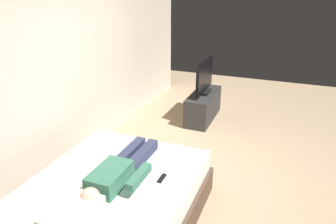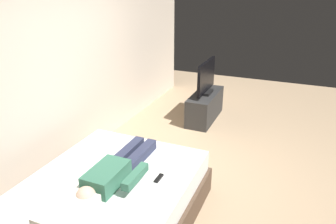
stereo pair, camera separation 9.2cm
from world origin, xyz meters
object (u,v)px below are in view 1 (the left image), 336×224
Objects in this scene: remote at (162,178)px; tv at (204,78)px; bed at (114,201)px; pillow at (72,214)px; person at (118,171)px; tv_stand at (203,106)px.

tv reaches higher than remote.
bed is 0.71m from pillow.
person is (0.66, -0.05, 0.02)m from pillow.
pillow is 0.55× the size of tv.
pillow is at bearing 175.41° from person.
pillow is 3.64m from tv_stand.
pillow is at bearing 180.00° from bed.
bed is 12.68× the size of remote.
bed is 1.73× the size of tv_stand.
pillow reaches higher than tv_stand.
person is 1.43× the size of tv.
remote is at bearing -172.70° from tv_stand.
pillow is at bearing 150.55° from remote.
tv_stand is at bearing -1.88° from bed.
remote is (0.18, -0.46, 0.29)m from bed.
tv reaches higher than person.
person is at bearing 110.47° from remote.
bed is at bearing 178.12° from tv.
tv_stand is at bearing -1.55° from pillow.
pillow is 3.62m from tv.
pillow is 0.66m from person.
tv is at bearing 180.00° from tv_stand.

